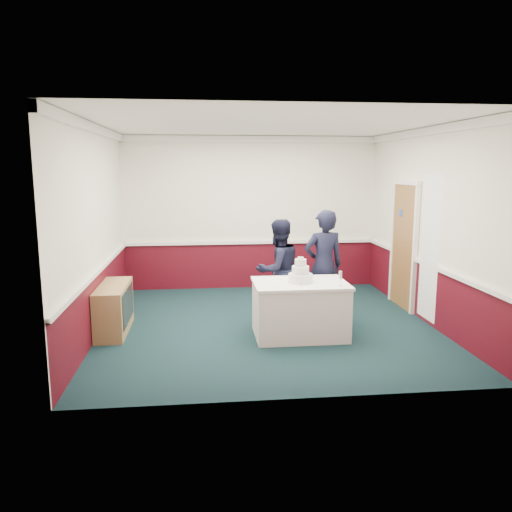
{
  "coord_description": "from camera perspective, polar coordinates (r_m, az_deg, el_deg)",
  "views": [
    {
      "loc": [
        -0.97,
        -7.31,
        2.38
      ],
      "look_at": [
        -0.19,
        -0.1,
        1.1
      ],
      "focal_mm": 35.0,
      "sensor_mm": 36.0,
      "label": 1
    }
  ],
  "objects": [
    {
      "name": "person_man",
      "position": [
        7.84,
        2.55,
        -1.62
      ],
      "size": [
        0.97,
        0.89,
        1.6
      ],
      "primitive_type": "imported",
      "rotation": [
        0.0,
        0.0,
        3.59
      ],
      "color": "black",
      "rests_on": "ground"
    },
    {
      "name": "sideboard",
      "position": [
        7.64,
        -15.91,
        -5.79
      ],
      "size": [
        0.41,
        1.2,
        0.7
      ],
      "color": "#9A704A",
      "rests_on": "ground"
    },
    {
      "name": "room_shell",
      "position": [
        8.0,
        1.34,
        7.04
      ],
      "size": [
        5.0,
        5.0,
        3.0
      ],
      "color": "white",
      "rests_on": "ground"
    },
    {
      "name": "cake_knife",
      "position": [
        6.89,
        5.16,
        -3.35
      ],
      "size": [
        0.03,
        0.22,
        0.0
      ],
      "primitive_type": "cube",
      "rotation": [
        0.0,
        0.0,
        0.06
      ],
      "color": "silver",
      "rests_on": "cake_table"
    },
    {
      "name": "champagne_flute",
      "position": [
        6.91,
        9.63,
        -2.26
      ],
      "size": [
        0.05,
        0.05,
        0.21
      ],
      "color": "silver",
      "rests_on": "cake_table"
    },
    {
      "name": "person_woman",
      "position": [
        7.87,
        7.72,
        -1.09
      ],
      "size": [
        0.69,
        0.5,
        1.75
      ],
      "primitive_type": "imported",
      "rotation": [
        0.0,
        0.0,
        3.27
      ],
      "color": "black",
      "rests_on": "ground"
    },
    {
      "name": "wedding_cake",
      "position": [
        7.07,
        5.09,
        -2.12
      ],
      "size": [
        0.35,
        0.35,
        0.36
      ],
      "color": "white",
      "rests_on": "cake_table"
    },
    {
      "name": "ground",
      "position": [
        7.75,
        1.3,
        -7.88
      ],
      "size": [
        5.0,
        5.0,
        0.0
      ],
      "primitive_type": "plane",
      "color": "black",
      "rests_on": "ground"
    },
    {
      "name": "cake_table",
      "position": [
        7.19,
        5.03,
        -6.01
      ],
      "size": [
        1.32,
        0.92,
        0.79
      ],
      "color": "white",
      "rests_on": "ground"
    }
  ]
}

